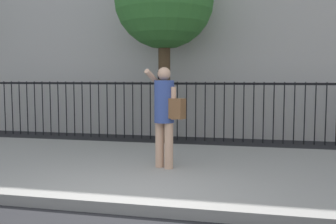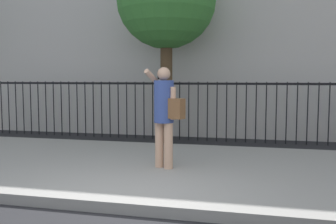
{
  "view_description": "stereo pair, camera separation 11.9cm",
  "coord_description": "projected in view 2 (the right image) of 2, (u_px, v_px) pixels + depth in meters",
  "views": [
    {
      "loc": [
        1.68,
        -4.41,
        1.7
      ],
      "look_at": [
        0.17,
        2.27,
        1.09
      ],
      "focal_mm": 41.17,
      "sensor_mm": 36.0,
      "label": 1
    },
    {
      "loc": [
        1.79,
        -4.38,
        1.7
      ],
      "look_at": [
        0.17,
        2.27,
        1.09
      ],
      "focal_mm": 41.17,
      "sensor_mm": 36.0,
      "label": 2
    }
  ],
  "objects": [
    {
      "name": "sidewalk",
      "position": [
        158.0,
        168.0,
        6.94
      ],
      "size": [
        28.0,
        4.4,
        0.15
      ],
      "primitive_type": "cube",
      "color": "gray",
      "rests_on": "ground"
    },
    {
      "name": "pedestrian_on_phone",
      "position": [
        165.0,
        110.0,
        6.56
      ],
      "size": [
        0.72,
        0.57,
        1.73
      ],
      "color": "tan",
      "rests_on": "sidewalk"
    },
    {
      "name": "ground_plane",
      "position": [
        112.0,
        214.0,
        4.81
      ],
      "size": [
        60.0,
        60.0,
        0.0
      ],
      "primitive_type": "plane",
      "color": "black"
    },
    {
      "name": "iron_fence",
      "position": [
        193.0,
        103.0,
        10.43
      ],
      "size": [
        12.03,
        0.04,
        1.6
      ],
      "color": "black",
      "rests_on": "ground"
    },
    {
      "name": "street_tree_mid",
      "position": [
        166.0,
        0.0,
        9.81
      ],
      "size": [
        2.56,
        2.56,
        5.0
      ],
      "color": "#4C3823",
      "rests_on": "ground"
    }
  ]
}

